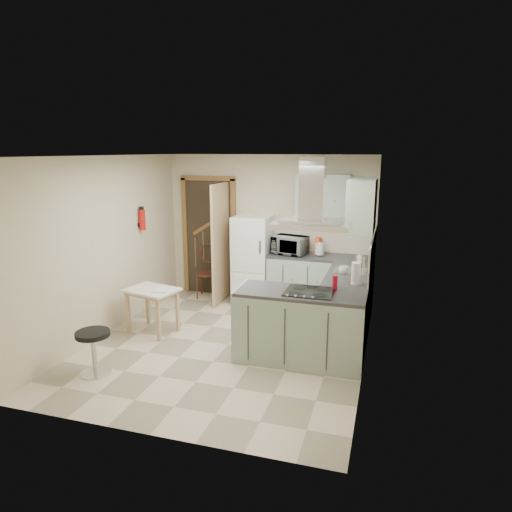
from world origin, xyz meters
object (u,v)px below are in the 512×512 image
(extractor_hood, at_px, (311,225))
(drop_leaf_table, at_px, (153,311))
(peninsula, at_px, (301,326))
(bentwood_chair, at_px, (207,274))
(microwave, at_px, (290,245))
(stool, at_px, (94,352))
(fridge, at_px, (253,260))

(extractor_hood, distance_m, drop_leaf_table, 2.71)
(peninsula, relative_size, extractor_hood, 1.72)
(bentwood_chair, height_order, microwave, microwave)
(bentwood_chair, bearing_deg, microwave, -11.25)
(drop_leaf_table, distance_m, stool, 1.32)
(drop_leaf_table, bearing_deg, extractor_hood, 6.42)
(peninsula, bearing_deg, bentwood_chair, 135.93)
(fridge, height_order, stool, fridge)
(fridge, bearing_deg, extractor_hood, -56.21)
(drop_leaf_table, distance_m, bentwood_chair, 1.74)
(fridge, relative_size, peninsula, 0.97)
(bentwood_chair, bearing_deg, extractor_hood, -51.85)
(extractor_hood, height_order, microwave, extractor_hood)
(fridge, distance_m, bentwood_chair, 0.91)
(fridge, distance_m, drop_leaf_table, 2.00)
(extractor_hood, bearing_deg, drop_leaf_table, 173.00)
(peninsula, height_order, microwave, microwave)
(drop_leaf_table, height_order, bentwood_chair, bentwood_chair)
(peninsula, xyz_separation_m, bentwood_chair, (-2.08, 2.01, -0.02))
(extractor_hood, relative_size, drop_leaf_table, 1.30)
(extractor_hood, height_order, drop_leaf_table, extractor_hood)
(drop_leaf_table, bearing_deg, microwave, 59.35)
(peninsula, xyz_separation_m, microwave, (-0.58, 1.96, 0.60))
(peninsula, distance_m, microwave, 2.13)
(drop_leaf_table, xyz_separation_m, stool, (-0.04, -1.31, -0.06))
(fridge, bearing_deg, stool, -108.65)
(stool, bearing_deg, extractor_hood, 23.78)
(fridge, relative_size, stool, 2.83)
(peninsula, xyz_separation_m, extractor_hood, (0.10, 0.00, 1.27))
(fridge, distance_m, stool, 3.22)
(extractor_hood, relative_size, stool, 1.70)
(stool, bearing_deg, drop_leaf_table, 88.27)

